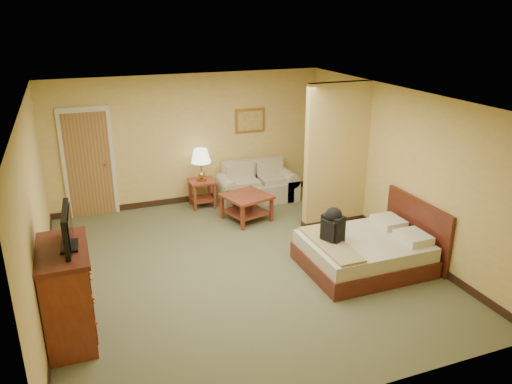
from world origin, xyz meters
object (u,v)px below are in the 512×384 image
loveseat (257,188)px  dresser (67,294)px  coffee_table (247,202)px  bed (367,251)px

loveseat → dresser: size_ratio=1.35×
coffee_table → dresser: dresser is taller
loveseat → coffee_table: size_ratio=1.68×
coffee_table → bed: 2.63m
loveseat → dresser: dresser is taller
loveseat → dresser: (-3.75, -3.54, 0.34)m
loveseat → coffee_table: (-0.56, -0.90, 0.09)m
bed → coffee_table: bearing=115.0°
dresser → bed: (4.30, 0.26, -0.34)m
loveseat → coffee_table: bearing=-121.7°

